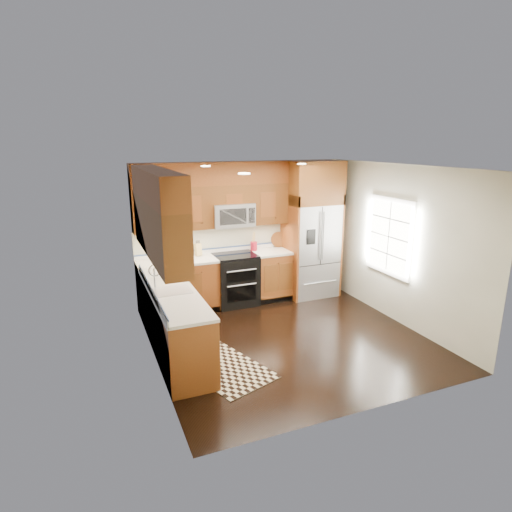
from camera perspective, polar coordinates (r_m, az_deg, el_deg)
name	(u,v)px	position (r m, az deg, el deg)	size (l,w,h in m)	color
ground	(287,338)	(6.76, 4.20, -10.81)	(4.00, 4.00, 0.00)	black
wall_back	(242,231)	(8.09, -1.95, 3.33)	(4.00, 0.02, 2.60)	beige
wall_left	(151,272)	(5.72, -13.80, -2.12)	(0.02, 4.00, 2.60)	beige
wall_right	(398,245)	(7.40, 18.41, 1.44)	(0.02, 4.00, 2.60)	beige
window	(389,236)	(7.51, 17.36, 2.50)	(0.04, 1.10, 1.30)	white
base_cabinets	(194,302)	(6.97, -8.25, -6.09)	(2.85, 3.00, 0.90)	brown
countertop	(200,271)	(6.95, -7.50, -2.00)	(2.86, 3.01, 0.04)	white
upper_cabinets	(192,202)	(6.77, -8.49, 7.09)	(2.85, 3.00, 1.15)	brown
range	(236,280)	(7.92, -2.75, -3.16)	(0.76, 0.67, 0.95)	black
microwave	(232,215)	(7.75, -3.19, 5.51)	(0.76, 0.40, 0.42)	#B2B2B7
refrigerator	(311,229)	(8.30, 7.41, 3.54)	(0.98, 0.75, 2.60)	#B2B2B7
sink_faucet	(169,287)	(6.07, -11.48, -4.03)	(0.54, 0.44, 0.37)	#B2B2B7
rug	(223,367)	(5.97, -4.40, -14.52)	(0.84, 1.40, 0.01)	black
knife_block	(198,249)	(7.80, -7.74, 0.89)	(0.11, 0.15, 0.28)	tan
utensil_crock	(254,244)	(8.07, -0.30, 1.59)	(0.16, 0.16, 0.36)	maroon
cutting_board	(279,246)	(8.40, 3.02, 1.31)	(0.30, 0.30, 0.02)	brown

